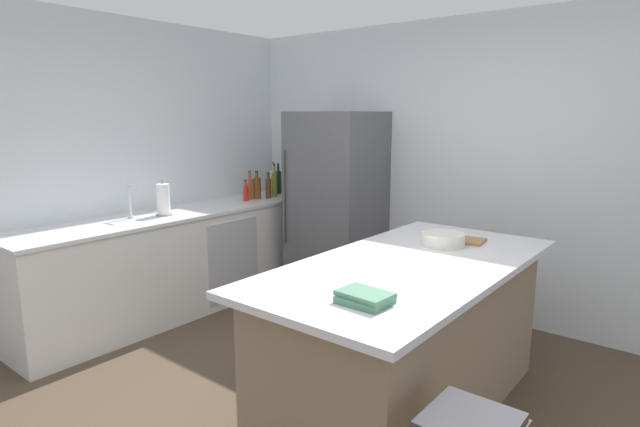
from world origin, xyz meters
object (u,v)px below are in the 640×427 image
object	(u,v)px
vinegar_bottle	(250,188)
hot_sauce_bottle	(246,193)
paper_towel_roll	(163,200)
olive_oil_bottle	(274,184)
refrigerator	(336,206)
wine_bottle	(278,182)
cookbook_stack	(365,298)
kitchen_island	(407,336)
soda_bottle	(273,182)
mixing_bowl	(443,239)
syrup_bottle	(268,188)
sink_faucet	(131,200)
whiskey_bottle	(257,188)
cutting_board	(457,239)

from	to	relation	value
vinegar_bottle	hot_sauce_bottle	distance (m)	0.10
paper_towel_roll	olive_oil_bottle	size ratio (longest dim) A/B	0.90
refrigerator	wine_bottle	world-z (taller)	refrigerator
cookbook_stack	hot_sauce_bottle	bearing A→B (deg)	146.80
kitchen_island	soda_bottle	bearing A→B (deg)	149.93
kitchen_island	mixing_bowl	bearing A→B (deg)	92.59
syrup_bottle	vinegar_bottle	distance (m)	0.20
sink_faucet	olive_oil_bottle	size ratio (longest dim) A/B	0.86
syrup_bottle	whiskey_bottle	xyz separation A→B (m)	(-0.07, -0.09, 0.00)
vinegar_bottle	cookbook_stack	xyz separation A→B (m)	(2.60, -1.77, -0.07)
sink_faucet	mixing_bowl	bearing A→B (deg)	16.65
sink_faucet	paper_towel_roll	world-z (taller)	paper_towel_roll
paper_towel_roll	syrup_bottle	world-z (taller)	paper_towel_roll
soda_bottle	syrup_bottle	xyz separation A→B (m)	(0.11, -0.19, -0.03)
cookbook_stack	cutting_board	xyz separation A→B (m)	(-0.17, 1.39, -0.02)
refrigerator	mixing_bowl	distance (m)	1.80
wine_bottle	olive_oil_bottle	size ratio (longest dim) A/B	0.96
soda_bottle	olive_oil_bottle	distance (m)	0.14
olive_oil_bottle	soda_bottle	bearing A→B (deg)	137.29
refrigerator	paper_towel_roll	bearing A→B (deg)	-120.80
olive_oil_bottle	mixing_bowl	xyz separation A→B (m)	(2.33, -0.85, -0.08)
soda_bottle	olive_oil_bottle	world-z (taller)	soda_bottle
hot_sauce_bottle	cutting_board	bearing A→B (deg)	-6.98
paper_towel_roll	wine_bottle	distance (m)	1.53
olive_oil_bottle	mixing_bowl	size ratio (longest dim) A/B	1.24
sink_faucet	olive_oil_bottle	bearing A→B (deg)	85.18
kitchen_island	whiskey_bottle	world-z (taller)	whiskey_bottle
whiskey_bottle	cutting_board	distance (m)	2.46
refrigerator	kitchen_island	bearing A→B (deg)	-41.26
sink_faucet	hot_sauce_bottle	size ratio (longest dim) A/B	1.40
olive_oil_bottle	vinegar_bottle	xyz separation A→B (m)	(-0.08, -0.28, -0.03)
wine_bottle	soda_bottle	distance (m)	0.11
kitchen_island	refrigerator	world-z (taller)	refrigerator
vinegar_bottle	mixing_bowl	distance (m)	2.48
wine_bottle	vinegar_bottle	world-z (taller)	wine_bottle
soda_bottle	mixing_bowl	bearing A→B (deg)	-21.18
whiskey_bottle	hot_sauce_bottle	xyz separation A→B (m)	(0.02, -0.18, -0.03)
syrup_bottle	mixing_bowl	distance (m)	2.45
vinegar_bottle	refrigerator	bearing A→B (deg)	21.08
soda_bottle	sink_faucet	bearing A→B (deg)	-91.11
paper_towel_roll	mixing_bowl	bearing A→B (deg)	11.45
wine_bottle	soda_bottle	size ratio (longest dim) A/B	0.94
refrigerator	vinegar_bottle	xyz separation A→B (m)	(-0.86, -0.33, 0.13)
whiskey_bottle	wine_bottle	bearing A→B (deg)	98.99
olive_oil_bottle	hot_sauce_bottle	xyz separation A→B (m)	(-0.04, -0.37, -0.06)
paper_towel_roll	refrigerator	bearing A→B (deg)	59.20
paper_towel_roll	whiskey_bottle	bearing A→B (deg)	90.95
refrigerator	soda_bottle	world-z (taller)	refrigerator
wine_bottle	mixing_bowl	distance (m)	2.67
kitchen_island	olive_oil_bottle	world-z (taller)	olive_oil_bottle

